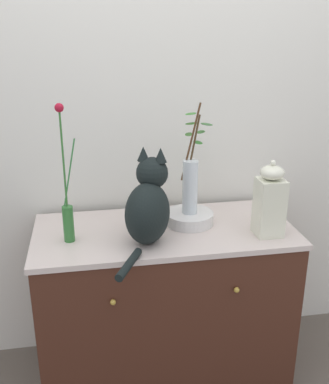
{
  "coord_description": "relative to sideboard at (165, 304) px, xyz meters",
  "views": [
    {
      "loc": [
        -0.33,
        -1.86,
        1.69
      ],
      "look_at": [
        0.0,
        0.0,
        0.99
      ],
      "focal_mm": 42.31,
      "sensor_mm": 36.0,
      "label": 1
    }
  ],
  "objects": [
    {
      "name": "ground_plane",
      "position": [
        0.0,
        0.0,
        -0.41
      ],
      "size": [
        6.0,
        6.0,
        0.0
      ],
      "primitive_type": "plane",
      "color": "#5A5147"
    },
    {
      "name": "wall_back",
      "position": [
        0.0,
        0.35,
        0.89
      ],
      "size": [
        4.4,
        0.08,
        2.6
      ],
      "primitive_type": "cube",
      "color": "silver",
      "rests_on": "ground_plane"
    },
    {
      "name": "sideboard",
      "position": [
        0.0,
        0.0,
        0.0
      ],
      "size": [
        1.19,
        0.57,
        0.81
      ],
      "color": "#442217",
      "rests_on": "ground_plane"
    },
    {
      "name": "cat_sitting",
      "position": [
        -0.09,
        -0.11,
        0.57
      ],
      "size": [
        0.3,
        0.47,
        0.4
      ],
      "color": "black",
      "rests_on": "sideboard"
    },
    {
      "name": "vase_slim_green",
      "position": [
        -0.43,
        -0.05,
        0.56
      ],
      "size": [
        0.08,
        0.05,
        0.59
      ],
      "color": "#2F6D30",
      "rests_on": "sideboard"
    },
    {
      "name": "bowl_porcelain",
      "position": [
        0.13,
        0.04,
        0.43
      ],
      "size": [
        0.22,
        0.22,
        0.05
      ],
      "primitive_type": "cylinder",
      "color": "silver",
      "rests_on": "sideboard"
    },
    {
      "name": "vase_glass_clear",
      "position": [
        0.13,
        0.05,
        0.61
      ],
      "size": [
        0.15,
        0.14,
        0.51
      ],
      "color": "silver",
      "rests_on": "bowl_porcelain"
    },
    {
      "name": "jar_lidded_porcelain",
      "position": [
        0.44,
        -0.13,
        0.56
      ],
      "size": [
        0.12,
        0.12,
        0.34
      ],
      "color": "silver",
      "rests_on": "sideboard"
    },
    {
      "name": "candle_pillar",
      "position": [
        -0.09,
        0.06,
        0.45
      ],
      "size": [
        0.04,
        0.04,
        0.11
      ],
      "color": "silver",
      "rests_on": "sideboard"
    }
  ]
}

